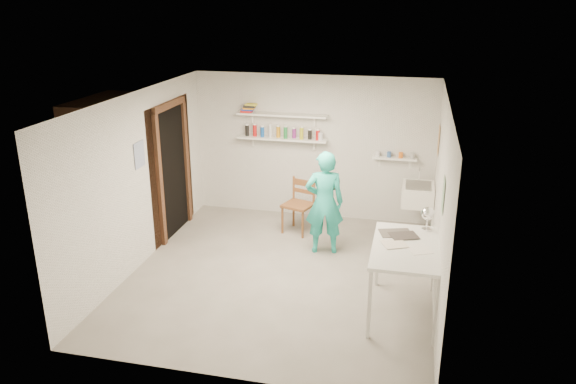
% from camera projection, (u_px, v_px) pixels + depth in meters
% --- Properties ---
extents(floor, '(4.00, 4.50, 0.02)m').
position_uv_depth(floor, '(281.00, 275.00, 7.65)').
color(floor, slate).
rests_on(floor, ground).
extents(ceiling, '(4.00, 4.50, 0.02)m').
position_uv_depth(ceiling, '(281.00, 98.00, 6.85)').
color(ceiling, silver).
rests_on(ceiling, wall_back).
extents(wall_back, '(4.00, 0.02, 2.40)m').
position_uv_depth(wall_back, '(313.00, 147.00, 9.33)').
color(wall_back, silver).
rests_on(wall_back, ground).
extents(wall_front, '(4.00, 0.02, 2.40)m').
position_uv_depth(wall_front, '(224.00, 270.00, 5.17)').
color(wall_front, silver).
rests_on(wall_front, ground).
extents(wall_left, '(0.02, 4.50, 2.40)m').
position_uv_depth(wall_left, '(138.00, 180.00, 7.67)').
color(wall_left, silver).
rests_on(wall_left, ground).
extents(wall_right, '(0.02, 4.50, 2.40)m').
position_uv_depth(wall_right, '(441.00, 203.00, 6.83)').
color(wall_right, silver).
rests_on(wall_right, ground).
extents(doorway_recess, '(0.02, 0.90, 2.00)m').
position_uv_depth(doorway_recess, '(173.00, 172.00, 8.70)').
color(doorway_recess, black).
rests_on(doorway_recess, wall_left).
extents(corridor_box, '(1.40, 1.50, 2.10)m').
position_uv_depth(corridor_box, '(130.00, 166.00, 8.83)').
color(corridor_box, brown).
rests_on(corridor_box, ground).
extents(door_lintel, '(0.06, 1.05, 0.10)m').
position_uv_depth(door_lintel, '(169.00, 105.00, 8.35)').
color(door_lintel, brown).
rests_on(door_lintel, wall_left).
extents(door_jamb_near, '(0.06, 0.10, 2.00)m').
position_uv_depth(door_jamb_near, '(160.00, 182.00, 8.24)').
color(door_jamb_near, brown).
rests_on(door_jamb_near, ground).
extents(door_jamb_far, '(0.06, 0.10, 2.00)m').
position_uv_depth(door_jamb_far, '(186.00, 163.00, 9.16)').
color(door_jamb_far, brown).
rests_on(door_jamb_far, ground).
extents(shelf_lower, '(1.50, 0.22, 0.03)m').
position_uv_depth(shelf_lower, '(282.00, 139.00, 9.26)').
color(shelf_lower, white).
rests_on(shelf_lower, wall_back).
extents(shelf_upper, '(1.50, 0.22, 0.03)m').
position_uv_depth(shelf_upper, '(282.00, 115.00, 9.13)').
color(shelf_upper, white).
rests_on(shelf_upper, wall_back).
extents(ledge_shelf, '(0.70, 0.14, 0.03)m').
position_uv_depth(ledge_shelf, '(395.00, 158.00, 8.99)').
color(ledge_shelf, white).
rests_on(ledge_shelf, wall_back).
extents(poster_left, '(0.01, 0.28, 0.36)m').
position_uv_depth(poster_left, '(139.00, 155.00, 7.60)').
color(poster_left, '#334C7F').
rests_on(poster_left, wall_left).
extents(poster_right_a, '(0.01, 0.34, 0.42)m').
position_uv_depth(poster_right_a, '(439.00, 140.00, 8.37)').
color(poster_right_a, '#995933').
rests_on(poster_right_a, wall_right).
extents(poster_right_b, '(0.01, 0.30, 0.38)m').
position_uv_depth(poster_right_b, '(443.00, 195.00, 6.22)').
color(poster_right_b, '#3F724C').
rests_on(poster_right_b, wall_right).
extents(belfast_sink, '(0.48, 0.60, 0.30)m').
position_uv_depth(belfast_sink, '(418.00, 195.00, 8.61)').
color(belfast_sink, white).
rests_on(belfast_sink, wall_right).
extents(man, '(0.63, 0.48, 1.54)m').
position_uv_depth(man, '(324.00, 203.00, 8.08)').
color(man, '#24B4A4').
rests_on(man, ground).
extents(wall_clock, '(0.28, 0.09, 0.28)m').
position_uv_depth(wall_clock, '(330.00, 181.00, 8.18)').
color(wall_clock, beige).
rests_on(wall_clock, man).
extents(wooden_chair, '(0.53, 0.52, 0.92)m').
position_uv_depth(wooden_chair, '(298.00, 205.00, 8.86)').
color(wooden_chair, brown).
rests_on(wooden_chair, ground).
extents(work_table, '(0.79, 1.31, 0.87)m').
position_uv_depth(work_table, '(404.00, 280.00, 6.58)').
color(work_table, silver).
rests_on(work_table, ground).
extents(desk_lamp, '(0.16, 0.16, 0.16)m').
position_uv_depth(desk_lamp, '(428.00, 213.00, 6.80)').
color(desk_lamp, white).
rests_on(desk_lamp, work_table).
extents(spray_cans, '(1.32, 0.06, 0.17)m').
position_uv_depth(spray_cans, '(282.00, 133.00, 9.23)').
color(spray_cans, black).
rests_on(spray_cans, shelf_lower).
extents(book_stack, '(0.26, 0.14, 0.14)m').
position_uv_depth(book_stack, '(249.00, 108.00, 9.22)').
color(book_stack, red).
rests_on(book_stack, shelf_upper).
extents(ledge_pots, '(0.48, 0.07, 0.09)m').
position_uv_depth(ledge_pots, '(395.00, 155.00, 8.97)').
color(ledge_pots, silver).
rests_on(ledge_pots, ledge_shelf).
extents(papers, '(0.30, 0.22, 0.02)m').
position_uv_depth(papers, '(407.00, 245.00, 6.43)').
color(papers, silver).
rests_on(papers, work_table).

